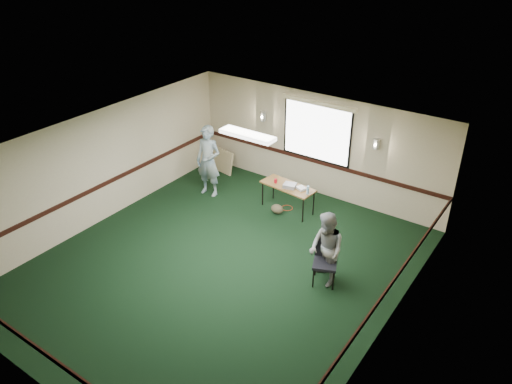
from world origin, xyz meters
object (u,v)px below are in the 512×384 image
Objects in this scene: folding_table at (288,187)px; conference_chair at (326,257)px; projector at (290,186)px; person_right at (326,249)px; person_left at (208,161)px.

conference_chair reaches higher than folding_table.
folding_table is 4.83× the size of projector.
person_right is at bearing -56.90° from projector.
person_left is at bearing 177.21° from projector.
person_left reaches higher than folding_table.
folding_table is 0.14m from projector.
folding_table is 0.75× the size of person_left.
folding_table is 2.87m from person_right.
person_right is (4.22, -1.51, -0.17)m from person_left.
projector is at bearing 114.23° from conference_chair.
conference_chair is at bearing -56.38° from projector.
projector is at bearing 4.05° from person_left.
projector is 0.19× the size of person_right.
person_left is (-2.21, -0.40, 0.22)m from projector.
projector is 2.72m from conference_chair.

